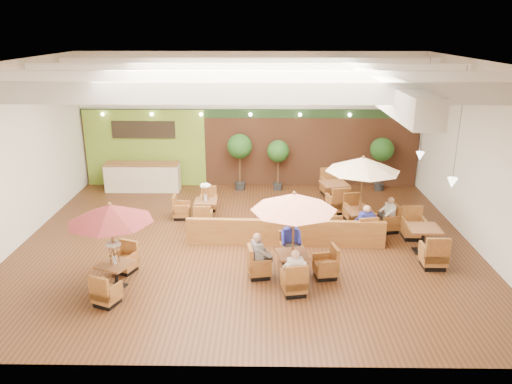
{
  "coord_description": "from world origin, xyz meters",
  "views": [
    {
      "loc": [
        0.51,
        -14.34,
        6.49
      ],
      "look_at": [
        0.3,
        0.5,
        1.5
      ],
      "focal_mm": 35.0,
      "sensor_mm": 36.0,
      "label": 1
    }
  ],
  "objects_px": {
    "table_5": "(334,194)",
    "topiary_2": "(382,152)",
    "diner_0": "(295,267)",
    "diner_1": "(291,238)",
    "topiary_0": "(240,148)",
    "table_4": "(423,240)",
    "table_3": "(200,207)",
    "diner_2": "(259,251)",
    "table_0": "(111,224)",
    "topiary_1": "(278,153)",
    "service_counter": "(143,177)",
    "table_1": "(294,219)",
    "table_2": "(362,180)",
    "diner_3": "(365,220)",
    "diner_4": "(389,211)",
    "booth_divider": "(285,233)"
  },
  "relations": [
    {
      "from": "table_1",
      "to": "topiary_0",
      "type": "xyz_separation_m",
      "value": [
        -1.75,
        7.55,
        0.06
      ]
    },
    {
      "from": "table_3",
      "to": "diner_2",
      "type": "bearing_deg",
      "value": -63.79
    },
    {
      "from": "topiary_2",
      "to": "diner_1",
      "type": "height_order",
      "value": "topiary_2"
    },
    {
      "from": "diner_0",
      "to": "diner_2",
      "type": "bearing_deg",
      "value": 126.12
    },
    {
      "from": "table_1",
      "to": "diner_2",
      "type": "relative_size",
      "value": 2.99
    },
    {
      "from": "table_5",
      "to": "topiary_2",
      "type": "height_order",
      "value": "topiary_2"
    },
    {
      "from": "table_5",
      "to": "diner_4",
      "type": "bearing_deg",
      "value": -74.63
    },
    {
      "from": "booth_divider",
      "to": "topiary_2",
      "type": "xyz_separation_m",
      "value": [
        4.11,
        5.53,
        1.21
      ]
    },
    {
      "from": "service_counter",
      "to": "table_4",
      "type": "bearing_deg",
      "value": -30.52
    },
    {
      "from": "service_counter",
      "to": "diner_1",
      "type": "relative_size",
      "value": 3.67
    },
    {
      "from": "table_5",
      "to": "topiary_1",
      "type": "height_order",
      "value": "topiary_1"
    },
    {
      "from": "table_4",
      "to": "diner_3",
      "type": "xyz_separation_m",
      "value": [
        -1.62,
        0.6,
        0.38
      ]
    },
    {
      "from": "table_0",
      "to": "topiary_1",
      "type": "relative_size",
      "value": 1.17
    },
    {
      "from": "table_4",
      "to": "table_5",
      "type": "height_order",
      "value": "table_5"
    },
    {
      "from": "booth_divider",
      "to": "table_5",
      "type": "bearing_deg",
      "value": 64.58
    },
    {
      "from": "topiary_0",
      "to": "diner_1",
      "type": "xyz_separation_m",
      "value": [
        1.75,
        -6.66,
        -0.97
      ]
    },
    {
      "from": "topiary_1",
      "to": "diner_0",
      "type": "distance_m",
      "value": 8.49
    },
    {
      "from": "table_4",
      "to": "topiary_2",
      "type": "height_order",
      "value": "topiary_2"
    },
    {
      "from": "table_5",
      "to": "table_4",
      "type": "bearing_deg",
      "value": -76.13
    },
    {
      "from": "topiary_1",
      "to": "diner_3",
      "type": "relative_size",
      "value": 2.52
    },
    {
      "from": "booth_divider",
      "to": "diner_2",
      "type": "xyz_separation_m",
      "value": [
        -0.78,
        -2.02,
        0.35
      ]
    },
    {
      "from": "table_1",
      "to": "table_5",
      "type": "bearing_deg",
      "value": 61.75
    },
    {
      "from": "topiary_0",
      "to": "diner_0",
      "type": "relative_size",
      "value": 2.97
    },
    {
      "from": "service_counter",
      "to": "table_2",
      "type": "xyz_separation_m",
      "value": [
        8.08,
        -4.17,
        1.18
      ]
    },
    {
      "from": "table_0",
      "to": "diner_3",
      "type": "relative_size",
      "value": 2.96
    },
    {
      "from": "table_0",
      "to": "diner_3",
      "type": "distance_m",
      "value": 7.58
    },
    {
      "from": "table_0",
      "to": "table_2",
      "type": "height_order",
      "value": "table_2"
    },
    {
      "from": "topiary_0",
      "to": "table_4",
      "type": "bearing_deg",
      "value": -45.93
    },
    {
      "from": "diner_2",
      "to": "table_1",
      "type": "bearing_deg",
      "value": 73.7
    },
    {
      "from": "service_counter",
      "to": "topiary_0",
      "type": "distance_m",
      "value": 4.14
    },
    {
      "from": "service_counter",
      "to": "diner_2",
      "type": "relative_size",
      "value": 3.64
    },
    {
      "from": "booth_divider",
      "to": "diner_4",
      "type": "height_order",
      "value": "diner_4"
    },
    {
      "from": "table_1",
      "to": "table_2",
      "type": "distance_m",
      "value": 3.97
    },
    {
      "from": "diner_2",
      "to": "table_5",
      "type": "bearing_deg",
      "value": 138.25
    },
    {
      "from": "service_counter",
      "to": "table_5",
      "type": "bearing_deg",
      "value": -11.06
    },
    {
      "from": "booth_divider",
      "to": "diner_1",
      "type": "bearing_deg",
      "value": -82.09
    },
    {
      "from": "table_1",
      "to": "diner_3",
      "type": "xyz_separation_m",
      "value": [
        2.37,
        2.24,
        -0.91
      ]
    },
    {
      "from": "table_2",
      "to": "diner_2",
      "type": "bearing_deg",
      "value": -147.61
    },
    {
      "from": "topiary_0",
      "to": "diner_0",
      "type": "height_order",
      "value": "topiary_0"
    },
    {
      "from": "diner_0",
      "to": "diner_1",
      "type": "distance_m",
      "value": 1.79
    },
    {
      "from": "booth_divider",
      "to": "table_4",
      "type": "height_order",
      "value": "table_4"
    },
    {
      "from": "service_counter",
      "to": "table_0",
      "type": "xyz_separation_m",
      "value": [
        1.13,
        -7.96,
        1.19
      ]
    },
    {
      "from": "table_3",
      "to": "diner_3",
      "type": "xyz_separation_m",
      "value": [
        5.37,
        -2.0,
        0.33
      ]
    },
    {
      "from": "topiary_2",
      "to": "table_4",
      "type": "bearing_deg",
      "value": -90.1
    },
    {
      "from": "table_0",
      "to": "table_1",
      "type": "height_order",
      "value": "table_1"
    },
    {
      "from": "table_5",
      "to": "topiary_2",
      "type": "bearing_deg",
      "value": 26.46
    },
    {
      "from": "diner_3",
      "to": "topiary_0",
      "type": "bearing_deg",
      "value": 119.51
    },
    {
      "from": "diner_2",
      "to": "diner_1",
      "type": "bearing_deg",
      "value": 118.7
    },
    {
      "from": "table_1",
      "to": "topiary_0",
      "type": "bearing_deg",
      "value": 92.71
    },
    {
      "from": "table_1",
      "to": "service_counter",
      "type": "bearing_deg",
      "value": 117.54
    }
  ]
}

